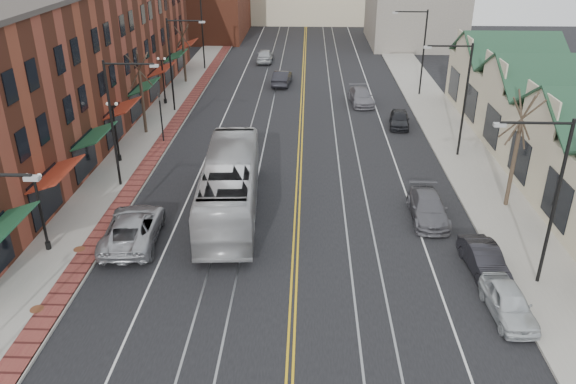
# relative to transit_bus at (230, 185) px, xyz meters

# --- Properties ---
(ground) EXTENTS (160.00, 160.00, 0.00)m
(ground) POSITION_rel_transit_bus_xyz_m (3.89, -12.72, -1.74)
(ground) COLOR black
(ground) RESTS_ON ground
(sidewalk_left) EXTENTS (4.00, 120.00, 0.15)m
(sidewalk_left) POSITION_rel_transit_bus_xyz_m (-8.11, 7.28, -1.67)
(sidewalk_left) COLOR gray
(sidewalk_left) RESTS_ON ground
(sidewalk_right) EXTENTS (4.00, 120.00, 0.15)m
(sidewalk_right) POSITION_rel_transit_bus_xyz_m (15.89, 7.28, -1.67)
(sidewalk_right) COLOR gray
(sidewalk_right) RESTS_ON ground
(building_left) EXTENTS (10.00, 50.00, 11.00)m
(building_left) POSITION_rel_transit_bus_xyz_m (-15.11, 14.28, 3.76)
(building_left) COLOR brown
(building_left) RESTS_ON ground
(building_right) EXTENTS (8.00, 36.00, 4.60)m
(building_right) POSITION_rel_transit_bus_xyz_m (21.89, 7.28, 0.56)
(building_right) COLOR beige
(building_right) RESTS_ON ground
(backdrop_right) EXTENTS (12.00, 16.00, 11.00)m
(backdrop_right) POSITION_rel_transit_bus_xyz_m (18.89, 52.28, 3.76)
(backdrop_right) COLOR slate
(backdrop_right) RESTS_ON ground
(streetlight_l_1) EXTENTS (3.33, 0.25, 8.00)m
(streetlight_l_1) POSITION_rel_transit_bus_xyz_m (-7.16, 3.28, 3.28)
(streetlight_l_1) COLOR black
(streetlight_l_1) RESTS_ON sidewalk_left
(streetlight_l_2) EXTENTS (3.33, 0.25, 8.00)m
(streetlight_l_2) POSITION_rel_transit_bus_xyz_m (-7.16, 19.28, 3.28)
(streetlight_l_2) COLOR black
(streetlight_l_2) RESTS_ON sidewalk_left
(streetlight_l_3) EXTENTS (3.33, 0.25, 8.00)m
(streetlight_l_3) POSITION_rel_transit_bus_xyz_m (-7.16, 35.28, 3.28)
(streetlight_l_3) COLOR black
(streetlight_l_3) RESTS_ON sidewalk_left
(streetlight_r_0) EXTENTS (3.33, 0.25, 8.00)m
(streetlight_r_0) POSITION_rel_transit_bus_xyz_m (14.93, -6.72, 3.28)
(streetlight_r_0) COLOR black
(streetlight_r_0) RESTS_ON sidewalk_right
(streetlight_r_1) EXTENTS (3.33, 0.25, 8.00)m
(streetlight_r_1) POSITION_rel_transit_bus_xyz_m (14.93, 9.28, 3.28)
(streetlight_r_1) COLOR black
(streetlight_r_1) RESTS_ON sidewalk_right
(streetlight_r_2) EXTENTS (3.33, 0.25, 8.00)m
(streetlight_r_2) POSITION_rel_transit_bus_xyz_m (14.93, 25.28, 3.28)
(streetlight_r_2) COLOR black
(streetlight_r_2) RESTS_ON sidewalk_right
(lamppost_l_1) EXTENTS (0.84, 0.28, 4.27)m
(lamppost_l_1) POSITION_rel_transit_bus_xyz_m (-8.91, -4.72, 0.46)
(lamppost_l_1) COLOR black
(lamppost_l_1) RESTS_ON sidewalk_left
(lamppost_l_2) EXTENTS (0.84, 0.28, 4.27)m
(lamppost_l_2) POSITION_rel_transit_bus_xyz_m (-8.91, 7.28, 0.46)
(lamppost_l_2) COLOR black
(lamppost_l_2) RESTS_ON sidewalk_left
(lamppost_l_3) EXTENTS (0.84, 0.28, 4.27)m
(lamppost_l_3) POSITION_rel_transit_bus_xyz_m (-8.91, 21.28, 0.46)
(lamppost_l_3) COLOR black
(lamppost_l_3) RESTS_ON sidewalk_left
(tree_left_near) EXTENTS (1.78, 1.37, 6.48)m
(tree_left_near) POSITION_rel_transit_bus_xyz_m (-8.61, 13.28, 1.77)
(tree_left_near) COLOR #382B21
(tree_left_near) RESTS_ON sidewalk_left
(tree_left_far) EXTENTS (1.66, 1.28, 6.02)m
(tree_left_far) POSITION_rel_transit_bus_xyz_m (-8.61, 29.28, 1.53)
(tree_left_far) COLOR #382B21
(tree_left_far) RESTS_ON sidewalk_left
(tree_right_mid) EXTENTS (1.90, 1.46, 6.93)m
(tree_right_mid) POSITION_rel_transit_bus_xyz_m (16.39, 1.28, 2.01)
(tree_right_mid) COLOR #382B21
(tree_right_mid) RESTS_ON sidewalk_right
(manhole_mid) EXTENTS (0.60, 0.60, 0.02)m
(manhole_mid) POSITION_rel_transit_bus_xyz_m (-7.31, -9.72, -1.59)
(manhole_mid) COLOR #592D19
(manhole_mid) RESTS_ON sidewalk_left
(manhole_far) EXTENTS (0.60, 0.60, 0.02)m
(manhole_far) POSITION_rel_transit_bus_xyz_m (-7.31, -4.72, -1.59)
(manhole_far) COLOR #592D19
(manhole_far) RESTS_ON sidewalk_left
(traffic_signal) EXTENTS (0.18, 0.15, 3.80)m
(traffic_signal) POSITION_rel_transit_bus_xyz_m (-6.71, 11.28, 0.60)
(traffic_signal) COLOR black
(traffic_signal) RESTS_ON sidewalk_left
(transit_bus) EXTENTS (3.67, 12.67, 3.49)m
(transit_bus) POSITION_rel_transit_bus_xyz_m (0.00, 0.00, 0.00)
(transit_bus) COLOR #B6B6B8
(transit_bus) RESTS_ON ground
(parked_suv) EXTENTS (3.18, 6.11, 1.64)m
(parked_suv) POSITION_rel_transit_bus_xyz_m (-4.76, -3.54, -0.92)
(parked_suv) COLOR #A2A3A9
(parked_suv) RESTS_ON ground
(parked_car_a) EXTENTS (1.80, 4.04, 1.35)m
(parked_car_a) POSITION_rel_transit_bus_xyz_m (13.19, -9.19, -1.07)
(parked_car_a) COLOR silver
(parked_car_a) RESTS_ON ground
(parked_car_b) EXTENTS (1.76, 4.13, 1.32)m
(parked_car_b) POSITION_rel_transit_bus_xyz_m (13.09, -5.75, -1.08)
(parked_car_b) COLOR black
(parked_car_b) RESTS_ON ground
(parked_car_c) EXTENTS (2.08, 4.89, 1.41)m
(parked_car_c) POSITION_rel_transit_bus_xyz_m (11.39, -0.42, -1.04)
(parked_car_c) COLOR #5C5B62
(parked_car_c) RESTS_ON ground
(parked_car_d) EXTENTS (2.03, 4.08, 1.33)m
(parked_car_d) POSITION_rel_transit_bus_xyz_m (12.06, 15.81, -1.08)
(parked_car_d) COLOR black
(parked_car_d) RESTS_ON ground
(distant_car_left) EXTENTS (2.03, 4.79, 1.54)m
(distant_car_left) POSITION_rel_transit_bus_xyz_m (1.68, 28.70, -0.98)
(distant_car_left) COLOR black
(distant_car_left) RESTS_ON ground
(distant_car_right) EXTENTS (2.42, 5.06, 1.42)m
(distant_car_right) POSITION_rel_transit_bus_xyz_m (9.40, 22.19, -1.03)
(distant_car_right) COLOR slate
(distant_car_right) RESTS_ON ground
(distant_car_far) EXTENTS (1.90, 4.68, 1.59)m
(distant_car_far) POSITION_rel_transit_bus_xyz_m (-0.90, 39.30, -0.95)
(distant_car_far) COLOR #A6A9AD
(distant_car_far) RESTS_ON ground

